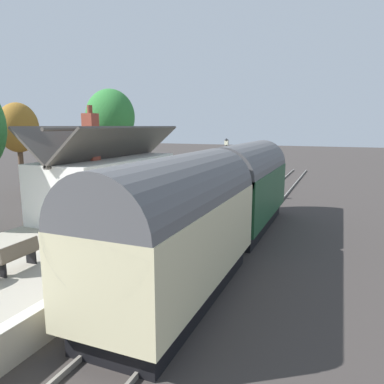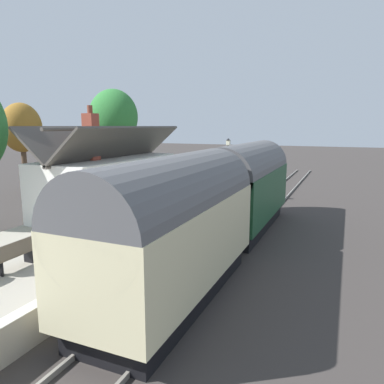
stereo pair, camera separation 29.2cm
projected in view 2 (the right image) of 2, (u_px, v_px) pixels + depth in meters
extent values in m
plane|color=#383330|center=(228.00, 226.00, 18.89)|extent=(160.00, 160.00, 0.00)
cube|color=#A39B8C|center=(158.00, 211.00, 20.41)|extent=(32.00, 6.25, 0.92)
cube|color=beige|center=(207.00, 207.00, 19.18)|extent=(32.00, 0.36, 0.02)
cube|color=gray|center=(259.00, 228.00, 18.24)|extent=(52.00, 0.08, 0.14)
cube|color=gray|center=(231.00, 225.00, 18.80)|extent=(52.00, 0.08, 0.14)
cube|color=black|center=(245.00, 221.00, 18.55)|extent=(7.36, 2.29, 0.70)
cube|color=#1E4C2D|center=(246.00, 192.00, 18.28)|extent=(8.00, 2.70, 2.30)
cylinder|color=#515154|center=(247.00, 170.00, 18.07)|extent=(8.00, 2.65, 2.65)
cube|color=black|center=(220.00, 185.00, 18.76)|extent=(6.80, 0.03, 0.80)
cylinder|color=black|center=(256.00, 211.00, 20.72)|extent=(0.70, 2.16, 0.70)
cylinder|color=black|center=(231.00, 234.00, 16.38)|extent=(0.70, 2.16, 0.70)
cube|color=black|center=(264.00, 175.00, 21.84)|extent=(0.04, 2.16, 0.90)
cylinder|color=#F2EDCC|center=(263.00, 191.00, 22.04)|extent=(0.06, 0.24, 0.24)
cube|color=red|center=(263.00, 198.00, 22.15)|extent=(0.16, 2.56, 0.24)
cube|color=black|center=(173.00, 287.00, 10.99)|extent=(7.12, 2.29, 0.70)
cube|color=beige|center=(172.00, 239.00, 10.72)|extent=(7.74, 2.70, 2.30)
cylinder|color=#515154|center=(172.00, 201.00, 10.51)|extent=(7.74, 2.65, 2.65)
cube|color=black|center=(133.00, 225.00, 11.20)|extent=(6.58, 0.03, 0.80)
cylinder|color=black|center=(201.00, 261.00, 13.09)|extent=(0.70, 2.16, 0.70)
cylinder|color=black|center=(131.00, 325.00, 8.89)|extent=(0.70, 2.16, 0.70)
cube|color=white|center=(110.00, 184.00, 18.29)|extent=(7.93, 3.32, 2.66)
cube|color=#47423D|center=(122.00, 144.00, 17.60)|extent=(8.43, 1.92, 1.68)
cube|color=#47423D|center=(94.00, 143.00, 18.25)|extent=(8.43, 1.92, 1.68)
cylinder|color=#47423D|center=(108.00, 129.00, 17.80)|extent=(8.43, 0.16, 0.16)
cube|color=brown|center=(91.00, 137.00, 16.71)|extent=(0.56, 0.56, 2.13)
cylinder|color=brown|center=(90.00, 109.00, 16.49)|extent=(0.24, 0.24, 0.36)
cube|color=teal|center=(126.00, 196.00, 16.68)|extent=(0.90, 0.06, 2.10)
cube|color=teal|center=(107.00, 187.00, 15.30)|extent=(0.80, 0.05, 1.10)
cube|color=teal|center=(141.00, 178.00, 17.83)|extent=(0.80, 0.05, 1.10)
cube|color=brown|center=(191.00, 186.00, 23.19)|extent=(1.41, 0.43, 0.06)
cube|color=brown|center=(194.00, 183.00, 23.08)|extent=(1.40, 0.13, 0.40)
cube|color=black|center=(188.00, 191.00, 22.72)|extent=(0.07, 0.36, 0.44)
cube|color=black|center=(195.00, 188.00, 23.74)|extent=(0.07, 0.36, 0.44)
cube|color=brown|center=(228.00, 173.00, 29.41)|extent=(1.40, 0.41, 0.06)
cube|color=brown|center=(230.00, 170.00, 29.30)|extent=(1.40, 0.12, 0.40)
cube|color=black|center=(226.00, 177.00, 28.94)|extent=(0.06, 0.36, 0.44)
cube|color=black|center=(230.00, 175.00, 29.95)|extent=(0.06, 0.36, 0.44)
cube|color=brown|center=(13.00, 255.00, 10.84)|extent=(1.41, 0.44, 0.06)
cube|color=brown|center=(17.00, 248.00, 10.74)|extent=(1.40, 0.14, 0.40)
cube|color=black|center=(29.00, 256.00, 11.40)|extent=(0.07, 0.36, 0.44)
cube|color=brown|center=(216.00, 178.00, 26.65)|extent=(1.40, 0.41, 0.06)
cube|color=brown|center=(218.00, 175.00, 26.53)|extent=(1.40, 0.12, 0.40)
cube|color=black|center=(213.00, 182.00, 26.19)|extent=(0.06, 0.36, 0.44)
cube|color=black|center=(218.00, 180.00, 27.19)|extent=(0.06, 0.36, 0.44)
cylinder|color=black|center=(197.00, 179.00, 28.23)|extent=(0.35, 0.35, 0.38)
ellipsoid|color=#2D7233|center=(197.00, 174.00, 28.17)|extent=(0.42, 0.42, 0.44)
cone|color=#C94437|center=(197.00, 172.00, 28.15)|extent=(0.09, 0.09, 0.17)
cone|color=#9E5138|center=(198.00, 204.00, 19.02)|extent=(0.38, 0.38, 0.37)
cylinder|color=#9E5138|center=(198.00, 207.00, 19.05)|extent=(0.21, 0.21, 0.06)
ellipsoid|color=#4C8C2D|center=(198.00, 198.00, 18.96)|extent=(0.44, 0.44, 0.49)
cylinder|color=black|center=(228.00, 167.00, 24.75)|extent=(0.10, 0.10, 2.98)
cylinder|color=black|center=(228.00, 147.00, 24.51)|extent=(0.05, 0.50, 0.05)
cube|color=beige|center=(228.00, 143.00, 24.46)|extent=(0.24, 0.24, 0.32)
cone|color=black|center=(228.00, 139.00, 24.42)|extent=(0.32, 0.32, 0.14)
cylinder|color=black|center=(226.00, 183.00, 23.64)|extent=(0.06, 0.06, 1.10)
cylinder|color=black|center=(229.00, 182.00, 24.18)|extent=(0.06, 0.06, 1.10)
cube|color=maroon|center=(228.00, 171.00, 23.77)|extent=(0.90, 0.06, 0.44)
cube|color=black|center=(228.00, 171.00, 23.77)|extent=(0.96, 0.03, 0.50)
cylinder|color=#4C3828|center=(115.00, 159.00, 33.38)|extent=(0.25, 0.25, 4.24)
ellipsoid|color=#2D7233|center=(113.00, 117.00, 32.69)|extent=(4.10, 4.47, 4.89)
cylinder|color=#4C3828|center=(25.00, 170.00, 27.27)|extent=(0.37, 0.37, 3.76)
ellipsoid|color=olive|center=(22.00, 128.00, 26.71)|extent=(3.09, 2.69, 3.60)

